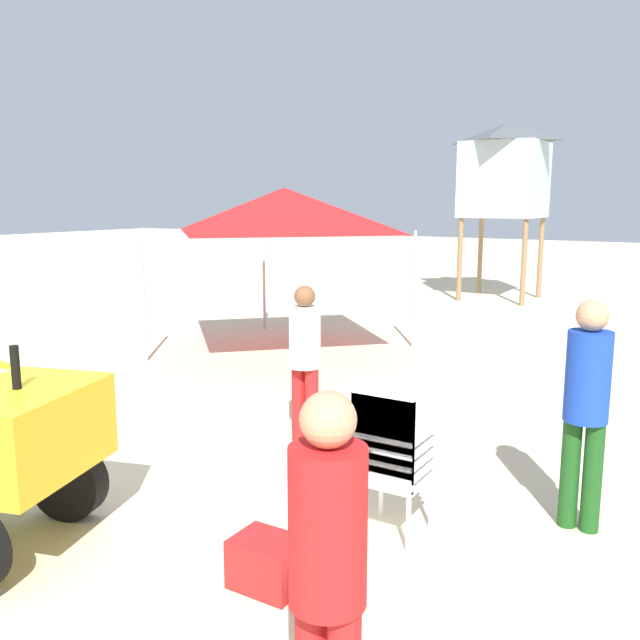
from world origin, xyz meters
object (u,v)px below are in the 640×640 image
(lifeguard_near_left, at_px, (305,354))
(stacked_plastic_chairs, at_px, (389,448))
(cooler_box, at_px, (268,563))
(lifeguard_near_right, at_px, (586,399))
(lifeguard_tower, at_px, (505,171))
(lifeguard_near_center, at_px, (328,566))
(popup_canopy, at_px, (284,210))

(lifeguard_near_left, bearing_deg, stacked_plastic_chairs, -40.71)
(cooler_box, bearing_deg, lifeguard_near_right, 50.45)
(lifeguard_tower, relative_size, cooler_box, 9.57)
(lifeguard_near_left, distance_m, lifeguard_tower, 11.38)
(lifeguard_near_center, distance_m, lifeguard_tower, 15.13)
(lifeguard_near_left, bearing_deg, lifeguard_near_center, -55.99)
(popup_canopy, bearing_deg, lifeguard_near_right, -35.43)
(lifeguard_near_center, height_order, lifeguard_tower, lifeguard_tower)
(lifeguard_near_left, bearing_deg, lifeguard_tower, 96.83)
(stacked_plastic_chairs, distance_m, cooler_box, 1.18)
(lifeguard_tower, bearing_deg, lifeguard_near_center, -75.89)
(lifeguard_near_right, distance_m, cooler_box, 2.57)
(lifeguard_near_center, height_order, cooler_box, lifeguard_near_center)
(lifeguard_near_center, bearing_deg, lifeguard_near_right, 81.14)
(popup_canopy, bearing_deg, lifeguard_tower, 81.95)
(stacked_plastic_chairs, xyz_separation_m, lifeguard_near_right, (1.16, 0.89, 0.31))
(popup_canopy, relative_size, lifeguard_tower, 0.74)
(lifeguard_near_left, relative_size, lifeguard_near_right, 0.92)
(lifeguard_near_right, xyz_separation_m, popup_canopy, (-5.22, 3.72, 1.29))
(lifeguard_near_left, xyz_separation_m, lifeguard_near_center, (2.32, -3.44, 0.07))
(popup_canopy, bearing_deg, lifeguard_near_left, -52.79)
(stacked_plastic_chairs, bearing_deg, lifeguard_near_left, 139.29)
(popup_canopy, distance_m, cooler_box, 7.02)
(lifeguard_near_center, relative_size, popup_canopy, 0.55)
(lifeguard_near_center, xyz_separation_m, cooler_box, (-1.09, 1.07, -0.84))
(lifeguard_near_right, distance_m, popup_canopy, 6.54)
(stacked_plastic_chairs, height_order, lifeguard_tower, lifeguard_tower)
(stacked_plastic_chairs, relative_size, lifeguard_near_right, 0.68)
(stacked_plastic_chairs, bearing_deg, lifeguard_tower, 103.29)
(stacked_plastic_chairs, relative_size, lifeguard_near_left, 0.74)
(stacked_plastic_chairs, bearing_deg, lifeguard_near_right, 37.46)
(lifeguard_near_center, distance_m, popup_canopy, 8.29)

